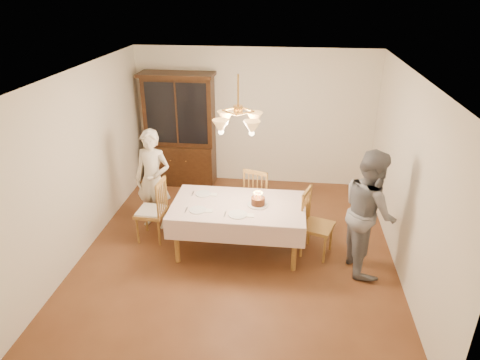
# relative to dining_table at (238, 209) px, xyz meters

# --- Properties ---
(ground) EXTENTS (5.00, 5.00, 0.00)m
(ground) POSITION_rel_dining_table_xyz_m (0.00, 0.00, -0.68)
(ground) COLOR #5B311A
(ground) RESTS_ON ground
(room_shell) EXTENTS (5.00, 5.00, 5.00)m
(room_shell) POSITION_rel_dining_table_xyz_m (0.00, 0.00, 0.90)
(room_shell) COLOR white
(room_shell) RESTS_ON ground
(dining_table) EXTENTS (1.90, 1.10, 0.76)m
(dining_table) POSITION_rel_dining_table_xyz_m (0.00, 0.00, 0.00)
(dining_table) COLOR olive
(dining_table) RESTS_ON ground
(china_hutch) EXTENTS (1.38, 0.54, 2.16)m
(china_hutch) POSITION_rel_dining_table_xyz_m (-1.40, 2.25, 0.36)
(china_hutch) COLOR black
(china_hutch) RESTS_ON ground
(chair_far_side) EXTENTS (0.54, 0.53, 1.00)m
(chair_far_side) POSITION_rel_dining_table_xyz_m (0.23, 0.84, -0.24)
(chair_far_side) COLOR olive
(chair_far_side) RESTS_ON ground
(chair_left_end) EXTENTS (0.44, 0.46, 1.00)m
(chair_left_end) POSITION_rel_dining_table_xyz_m (-1.35, 0.15, -0.23)
(chair_left_end) COLOR olive
(chair_left_end) RESTS_ON ground
(chair_right_end) EXTENTS (0.54, 0.55, 1.00)m
(chair_right_end) POSITION_rel_dining_table_xyz_m (1.13, 0.04, -0.24)
(chair_right_end) COLOR olive
(chair_right_end) RESTS_ON ground
(elderly_woman) EXTENTS (0.65, 0.48, 1.63)m
(elderly_woman) POSITION_rel_dining_table_xyz_m (-1.42, 0.55, 0.13)
(elderly_woman) COLOR #EFE2C9
(elderly_woman) RESTS_ON ground
(adult_in_grey) EXTENTS (0.80, 0.95, 1.74)m
(adult_in_grey) POSITION_rel_dining_table_xyz_m (1.78, -0.20, 0.19)
(adult_in_grey) COLOR slate
(adult_in_grey) RESTS_ON ground
(birthday_cake) EXTENTS (0.30, 0.30, 0.20)m
(birthday_cake) POSITION_rel_dining_table_xyz_m (0.28, 0.01, 0.13)
(birthday_cake) COLOR white
(birthday_cake) RESTS_ON dining_table
(place_setting_near_left) EXTENTS (0.38, 0.23, 0.02)m
(place_setting_near_left) POSITION_rel_dining_table_xyz_m (-0.53, -0.25, 0.08)
(place_setting_near_left) COLOR white
(place_setting_near_left) RESTS_ON dining_table
(place_setting_near_right) EXTENTS (0.41, 0.26, 0.02)m
(place_setting_near_right) POSITION_rel_dining_table_xyz_m (0.04, -0.30, 0.08)
(place_setting_near_right) COLOR white
(place_setting_near_right) RESTS_ON dining_table
(place_setting_far_left) EXTENTS (0.38, 0.23, 0.02)m
(place_setting_far_left) POSITION_rel_dining_table_xyz_m (-0.55, 0.25, 0.08)
(place_setting_far_left) COLOR white
(place_setting_far_left) RESTS_ON dining_table
(chandelier) EXTENTS (0.62, 0.62, 0.73)m
(chandelier) POSITION_rel_dining_table_xyz_m (-0.00, -0.00, 1.29)
(chandelier) COLOR #BF8C3F
(chandelier) RESTS_ON ground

